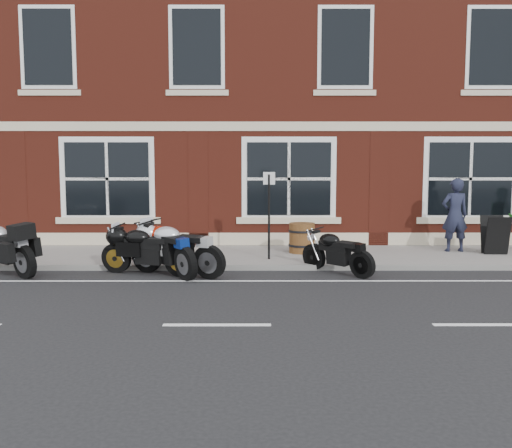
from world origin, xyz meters
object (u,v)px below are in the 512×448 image
Objects in this scene: moto_touring_silver at (5,245)px; moto_sport_black at (146,249)px; moto_sport_silver at (176,247)px; parking_sign at (269,209)px; pedestrian_left at (455,215)px; moto_naked_black at (337,251)px; a_board_sign at (495,235)px; barrel_planter at (302,238)px; moto_sport_red at (167,247)px.

moto_sport_black is (3.10, -0.12, -0.06)m from moto_touring_silver.
parking_sign is at bearing -28.33° from moto_sport_silver.
pedestrian_left reaches higher than moto_sport_silver.
moto_naked_black is 4.68m from a_board_sign.
moto_naked_black is 0.74× the size of parking_sign.
moto_sport_black is at bearing 109.62° from moto_sport_silver.
moto_touring_silver is at bearing -168.45° from a_board_sign.
pedestrian_left reaches higher than barrel_planter.
moto_sport_red is at bearing -144.20° from barrel_planter.
a_board_sign is (4.26, 1.95, 0.10)m from moto_naked_black.
moto_sport_red is at bearing 15.47° from pedestrian_left.
moto_touring_silver reaches higher than moto_sport_silver.
moto_naked_black is (7.22, -0.05, -0.12)m from moto_touring_silver.
moto_touring_silver is 6.98m from barrel_planter.
moto_sport_silver is 2.82× the size of barrel_planter.
a_board_sign reaches higher than moto_sport_black.
moto_sport_red is 0.91× the size of moto_sport_black.
moto_sport_silver reaches higher than barrel_planter.
moto_naked_black is at bearing -59.65° from moto_sport_silver.
moto_naked_black is 2.04m from parking_sign.
a_board_sign is 1.27× the size of barrel_planter.
moto_sport_black is at bearing -132.23° from parking_sign.
moto_touring_silver is 0.91× the size of parking_sign.
parking_sign is at bearing -131.37° from barrel_planter.
moto_sport_silver is at bearing 16.84° from pedestrian_left.
moto_naked_black is (3.67, 0.05, -0.10)m from moto_sport_red.
pedestrian_left is at bearing -55.21° from moto_sport_black.
moto_sport_red is 3.82m from barrel_planter.
a_board_sign reaches higher than barrel_planter.
moto_touring_silver is at bearing 104.45° from moto_sport_black.
moto_sport_black is 1.39× the size of moto_naked_black.
moto_sport_red is at bearing -52.31° from moto_touring_silver.
parking_sign is (-0.86, -0.98, 0.81)m from barrel_planter.
moto_sport_red is 0.94× the size of parking_sign.
moto_naked_black is at bearing -51.10° from moto_touring_silver.
moto_naked_black is at bearing 31.67° from pedestrian_left.
parking_sign is (-4.82, -1.20, 0.25)m from pedestrian_left.
moto_touring_silver is 3.76m from moto_sport_silver.
parking_sign is (5.78, 1.15, 0.69)m from moto_touring_silver.
pedestrian_left is 4.98m from parking_sign.
moto_sport_red is 1.27× the size of moto_naked_black.
barrel_planter is at bearing 179.38° from a_board_sign.
moto_sport_red is 0.90× the size of moto_sport_silver.
moto_sport_black is 3.06m from parking_sign.
moto_touring_silver reaches higher than moto_naked_black.
a_board_sign reaches higher than moto_sport_silver.
barrel_planter is at bearing -23.23° from moto_sport_silver.
moto_touring_silver is at bearing 141.35° from moto_sport_red.
moto_touring_silver is 11.63m from a_board_sign.
parking_sign is (-5.70, -0.75, 0.71)m from a_board_sign.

